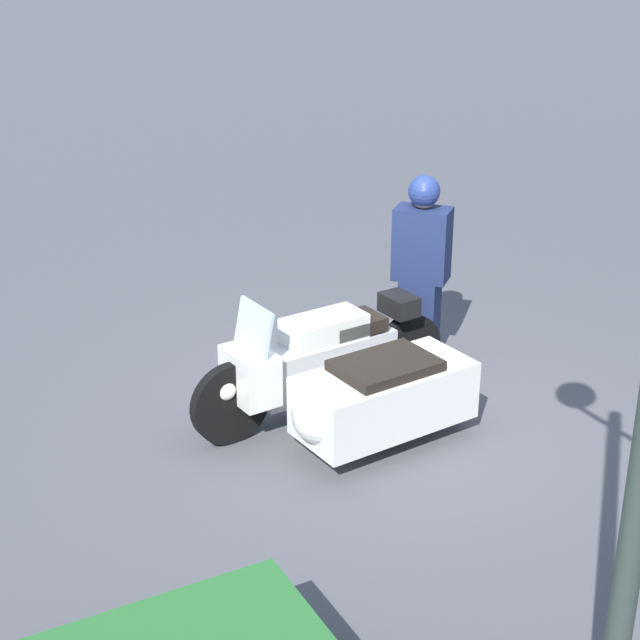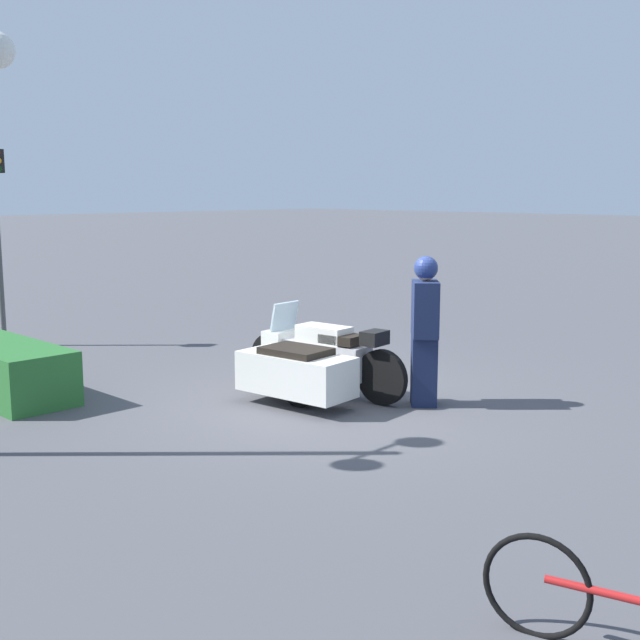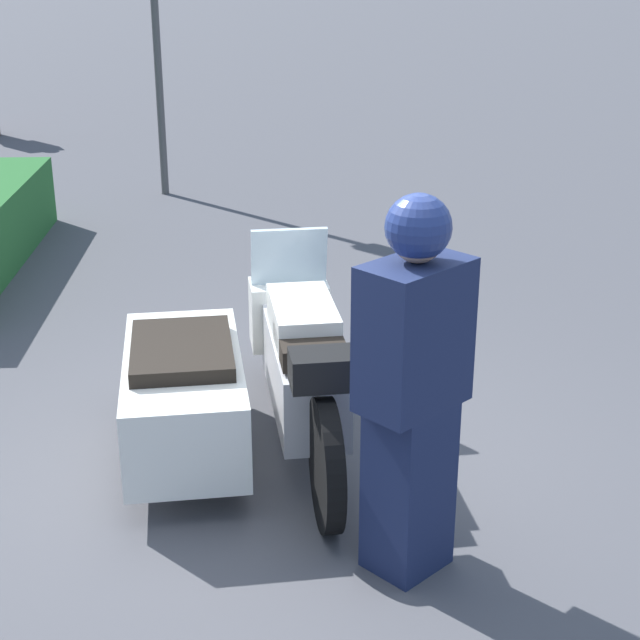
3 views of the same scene
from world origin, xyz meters
The scene contains 3 objects.
ground_plane centered at (0.00, 0.00, 0.00)m, with size 160.00×160.00×0.00m, color #4C4C51.
police_motorcycle centered at (0.54, 0.15, 0.48)m, with size 2.58×1.37×1.18m.
officer_rider centered at (-0.74, -0.73, 1.00)m, with size 0.58×0.59×1.89m.
Camera 1 is at (4.22, 6.53, 4.14)m, focal length 55.00 mm.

